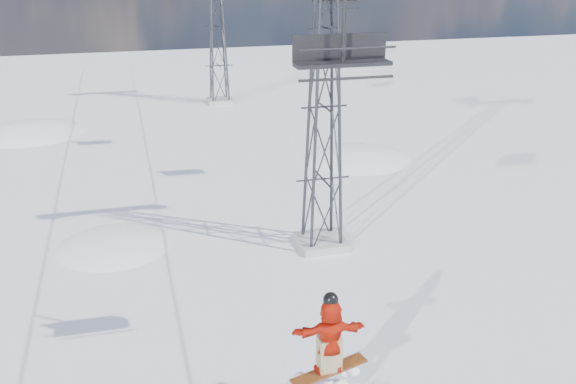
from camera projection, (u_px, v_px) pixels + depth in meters
name	position (u px, v px, depth m)	size (l,w,h in m)	color
ground	(381.00, 372.00, 17.51)	(120.00, 120.00, 0.00)	white
snow_terrain	(166.00, 306.00, 39.01)	(39.00, 37.00, 22.00)	white
lift_tower_near	(324.00, 108.00, 22.96)	(5.20, 1.80, 11.43)	#999999
lift_tower_far	(217.00, 27.00, 45.52)	(5.20, 1.80, 11.43)	#999999
lift_chair_near	(342.00, 53.00, 14.09)	(2.17, 0.62, 2.70)	black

